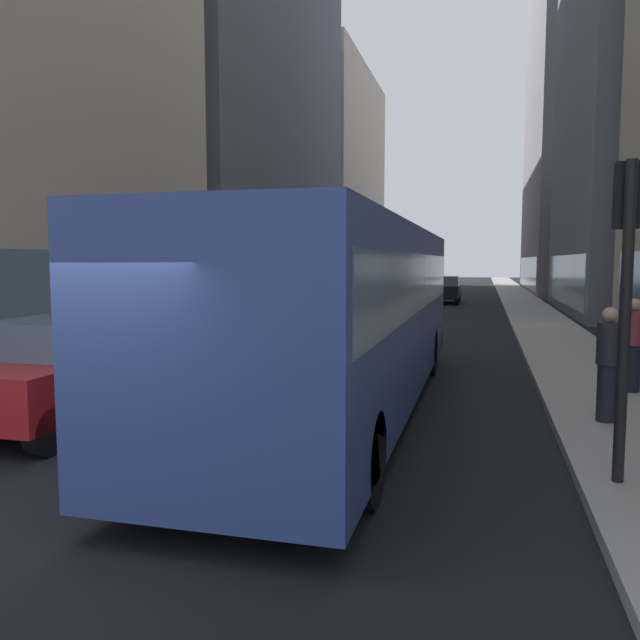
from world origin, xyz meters
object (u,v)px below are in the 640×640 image
(car_silver_sedan, at_px, (336,300))
(car_grey_wagon, at_px, (362,293))
(car_black_suv, at_px, (445,289))
(pedestrian_in_coat, at_px, (608,364))
(pedestrian_with_handbag, at_px, (634,344))
(traffic_light_near, at_px, (626,268))
(car_red_coupe, at_px, (78,367))
(dalmatian_dog, at_px, (93,440))
(car_white_van, at_px, (399,283))
(transit_bus, at_px, (345,305))

(car_silver_sedan, distance_m, car_grey_wagon, 5.88)
(car_black_suv, distance_m, pedestrian_in_coat, 28.64)
(car_black_suv, distance_m, pedestrian_with_handbag, 26.41)
(car_silver_sedan, height_order, pedestrian_in_coat, pedestrian_in_coat)
(car_black_suv, relative_size, traffic_light_near, 1.30)
(car_red_coupe, bearing_deg, dalmatian_dog, -51.44)
(car_white_van, bearing_deg, transit_bus, -83.87)
(car_red_coupe, relative_size, pedestrian_in_coat, 2.74)
(traffic_light_near, bearing_deg, dalmatian_dog, -167.59)
(car_grey_wagon, bearing_deg, pedestrian_in_coat, -70.43)
(transit_bus, height_order, pedestrian_in_coat, transit_bus)
(pedestrian_with_handbag, distance_m, traffic_light_near, 5.35)
(car_red_coupe, bearing_deg, car_black_suv, 82.31)
(car_black_suv, bearing_deg, transit_bus, -90.00)
(transit_bus, xyz_separation_m, car_white_van, (-4.00, 37.23, -0.95))
(car_silver_sedan, bearing_deg, car_red_coupe, -90.00)
(dalmatian_dog, bearing_deg, car_silver_sedan, 95.70)
(car_white_van, height_order, dalmatian_dog, car_white_van)
(car_black_suv, distance_m, car_white_van, 10.15)
(car_white_van, relative_size, traffic_light_near, 1.36)
(transit_bus, distance_m, dalmatian_dog, 4.89)
(transit_bus, height_order, pedestrian_with_handbag, transit_bus)
(transit_bus, height_order, car_white_van, transit_bus)
(car_silver_sedan, bearing_deg, car_black_suv, 70.95)
(car_white_van, relative_size, car_red_coupe, 1.00)
(car_white_van, height_order, pedestrian_in_coat, pedestrian_in_coat)
(car_red_coupe, bearing_deg, car_grey_wagon, 90.00)
(car_red_coupe, bearing_deg, traffic_light_near, -9.88)
(car_red_coupe, bearing_deg, pedestrian_with_handbag, 22.42)
(car_black_suv, relative_size, dalmatian_dog, 4.60)
(car_silver_sedan, height_order, traffic_light_near, traffic_light_near)
(transit_bus, bearing_deg, car_black_suv, 90.00)
(dalmatian_dog, bearing_deg, pedestrian_with_handbag, 42.44)
(transit_bus, bearing_deg, pedestrian_with_handbag, 21.67)
(car_grey_wagon, xyz_separation_m, traffic_light_near, (7.70, -25.26, 1.61))
(car_black_suv, distance_m, car_grey_wagon, 6.97)
(pedestrian_with_handbag, xyz_separation_m, pedestrian_in_coat, (-0.85, -2.40, -0.00))
(transit_bus, distance_m, pedestrian_with_handbag, 5.33)
(transit_bus, xyz_separation_m, pedestrian_with_handbag, (4.90, 1.95, -0.76))
(transit_bus, relative_size, pedestrian_with_handbag, 6.82)
(pedestrian_with_handbag, bearing_deg, traffic_light_near, -103.47)
(car_grey_wagon, height_order, car_red_coupe, same)
(car_silver_sedan, distance_m, dalmatian_dog, 20.73)
(car_silver_sedan, height_order, dalmatian_dog, car_silver_sedan)
(car_white_van, distance_m, pedestrian_with_handbag, 36.39)
(car_red_coupe, relative_size, dalmatian_dog, 4.81)
(transit_bus, xyz_separation_m, car_black_suv, (0.00, 27.90, -0.95))
(pedestrian_in_coat, bearing_deg, traffic_light_near, -97.61)
(car_black_suv, distance_m, traffic_light_near, 31.23)
(car_grey_wagon, distance_m, traffic_light_near, 26.46)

